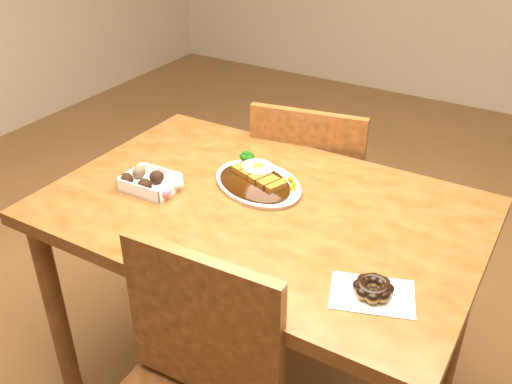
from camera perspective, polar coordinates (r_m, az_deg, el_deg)
The scene contains 5 objects.
table at distance 1.65m, azimuth 0.49°, elevation -4.22°, with size 1.20×0.80×0.75m.
chair_far at distance 2.18m, azimuth 5.67°, elevation -0.33°, with size 0.49×0.49×0.87m.
katsu_curry_plate at distance 1.69m, azimuth 0.19°, elevation 1.20°, with size 0.36×0.32×0.06m.
donut_box at distance 1.69m, azimuth -10.49°, elevation 0.99°, with size 0.18×0.12×0.04m.
pon_de_ring at distance 1.30m, azimuth 11.62°, elevation -9.44°, with size 0.22×0.18×0.04m.
Camera 1 is at (0.68, -1.17, 1.60)m, focal length 40.00 mm.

